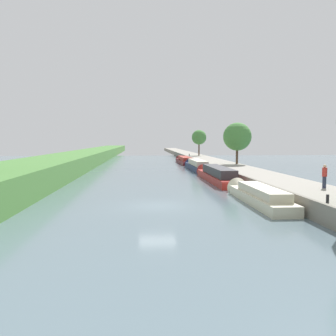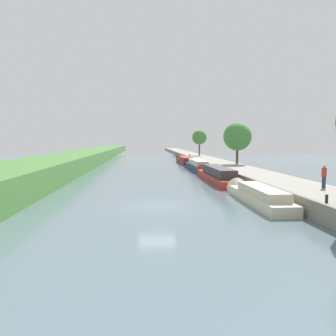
{
  "view_description": "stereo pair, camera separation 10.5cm",
  "coord_description": "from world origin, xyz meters",
  "px_view_note": "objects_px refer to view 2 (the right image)",
  "views": [
    {
      "loc": [
        -0.98,
        -23.92,
        4.44
      ],
      "look_at": [
        2.15,
        20.01,
        1.0
      ],
      "focal_mm": 38.01,
      "sensor_mm": 36.0,
      "label": 1
    },
    {
      "loc": [
        -0.88,
        -23.93,
        4.44
      ],
      "look_at": [
        2.15,
        20.01,
        1.0
      ],
      "focal_mm": 38.01,
      "sensor_mm": 36.0,
      "label": 2
    }
  ],
  "objects_px": {
    "narrowboat_cream": "(256,195)",
    "mooring_bollard_far": "(190,155)",
    "narrowboat_navy": "(196,166)",
    "narrowboat_maroon": "(184,160)",
    "narrowboat_red": "(216,175)",
    "person_walking": "(324,176)",
    "mooring_bollard_near": "(327,199)"
  },
  "relations": [
    {
      "from": "person_walking",
      "to": "mooring_bollard_far",
      "type": "distance_m",
      "value": 51.21
    },
    {
      "from": "narrowboat_cream",
      "to": "mooring_bollard_near",
      "type": "xyz_separation_m",
      "value": [
        1.71,
        -6.6,
        0.8
      ]
    },
    {
      "from": "mooring_bollard_far",
      "to": "person_walking",
      "type": "bearing_deg",
      "value": -86.88
    },
    {
      "from": "mooring_bollard_near",
      "to": "narrowboat_navy",
      "type": "bearing_deg",
      "value": 92.97
    },
    {
      "from": "narrowboat_cream",
      "to": "narrowboat_maroon",
      "type": "relative_size",
      "value": 0.75
    },
    {
      "from": "narrowboat_cream",
      "to": "person_walking",
      "type": "relative_size",
      "value": 6.59
    },
    {
      "from": "narrowboat_navy",
      "to": "mooring_bollard_near",
      "type": "height_order",
      "value": "narrowboat_navy"
    },
    {
      "from": "narrowboat_cream",
      "to": "narrowboat_red",
      "type": "distance_m",
      "value": 13.62
    },
    {
      "from": "narrowboat_maroon",
      "to": "mooring_bollard_near",
      "type": "distance_m",
      "value": 50.41
    },
    {
      "from": "narrowboat_maroon",
      "to": "person_walking",
      "type": "distance_m",
      "value": 44.99
    },
    {
      "from": "narrowboat_navy",
      "to": "mooring_bollard_far",
      "type": "xyz_separation_m",
      "value": [
        1.81,
        21.94,
        0.68
      ]
    },
    {
      "from": "narrowboat_cream",
      "to": "narrowboat_maroon",
      "type": "xyz_separation_m",
      "value": [
        -0.17,
        43.77,
        0.03
      ]
    },
    {
      "from": "narrowboat_navy",
      "to": "narrowboat_maroon",
      "type": "relative_size",
      "value": 0.97
    },
    {
      "from": "narrowboat_red",
      "to": "mooring_bollard_far",
      "type": "distance_m",
      "value": 36.61
    },
    {
      "from": "person_walking",
      "to": "mooring_bollard_far",
      "type": "relative_size",
      "value": 3.69
    },
    {
      "from": "person_walking",
      "to": "narrowboat_navy",
      "type": "bearing_deg",
      "value": 98.95
    },
    {
      "from": "narrowboat_navy",
      "to": "person_walking",
      "type": "xyz_separation_m",
      "value": [
        4.6,
        -29.19,
        1.33
      ]
    },
    {
      "from": "narrowboat_navy",
      "to": "mooring_bollard_near",
      "type": "relative_size",
      "value": 31.4
    },
    {
      "from": "person_walking",
      "to": "narrowboat_maroon",
      "type": "bearing_deg",
      "value": 95.97
    },
    {
      "from": "narrowboat_cream",
      "to": "mooring_bollard_far",
      "type": "relative_size",
      "value": 24.31
    },
    {
      "from": "narrowboat_red",
      "to": "mooring_bollard_far",
      "type": "bearing_deg",
      "value": 87.08
    },
    {
      "from": "narrowboat_maroon",
      "to": "mooring_bollard_near",
      "type": "xyz_separation_m",
      "value": [
        1.89,
        -50.37,
        0.78
      ]
    },
    {
      "from": "narrowboat_red",
      "to": "person_walking",
      "type": "distance_m",
      "value": 15.35
    },
    {
      "from": "narrowboat_navy",
      "to": "person_walking",
      "type": "distance_m",
      "value": 29.58
    },
    {
      "from": "narrowboat_navy",
      "to": "narrowboat_maroon",
      "type": "distance_m",
      "value": 15.53
    },
    {
      "from": "narrowboat_red",
      "to": "narrowboat_maroon",
      "type": "height_order",
      "value": "narrowboat_red"
    },
    {
      "from": "narrowboat_cream",
      "to": "mooring_bollard_far",
      "type": "height_order",
      "value": "mooring_bollard_far"
    },
    {
      "from": "narrowboat_red",
      "to": "narrowboat_maroon",
      "type": "distance_m",
      "value": 30.15
    },
    {
      "from": "narrowboat_maroon",
      "to": "person_walking",
      "type": "height_order",
      "value": "person_walking"
    },
    {
      "from": "mooring_bollard_near",
      "to": "mooring_bollard_far",
      "type": "xyz_separation_m",
      "value": [
        0.0,
        56.77,
        0.0
      ]
    },
    {
      "from": "narrowboat_cream",
      "to": "narrowboat_navy",
      "type": "relative_size",
      "value": 0.77
    },
    {
      "from": "narrowboat_maroon",
      "to": "narrowboat_cream",
      "type": "bearing_deg",
      "value": -89.77
    }
  ]
}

